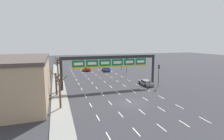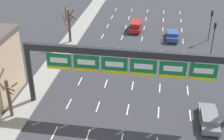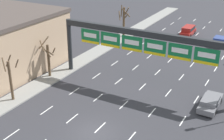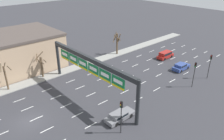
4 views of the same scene
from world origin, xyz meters
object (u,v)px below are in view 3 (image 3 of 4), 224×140
at_px(car_grey, 210,102).
at_px(tree_bare_closest, 11,77).
at_px(car_blue, 220,41).
at_px(suv_red, 188,30).
at_px(tree_bare_second, 124,20).
at_px(sign_gantry, 144,43).
at_px(tree_bare_third, 48,57).

bearing_deg(car_grey, tree_bare_closest, -155.24).
relative_size(car_blue, tree_bare_closest, 0.84).
bearing_deg(suv_red, tree_bare_closest, -106.23).
height_order(suv_red, tree_bare_second, tree_bare_second).
xyz_separation_m(car_blue, tree_bare_closest, (-16.11, -30.70, 2.05)).
distance_m(sign_gantry, tree_bare_closest, 15.33).
relative_size(car_blue, tree_bare_second, 0.78).
xyz_separation_m(car_blue, tree_bare_third, (-16.63, -23.81, 1.99)).
height_order(car_grey, tree_bare_third, tree_bare_third).
bearing_deg(tree_bare_second, tree_bare_closest, -90.15).
bearing_deg(car_blue, suv_red, 153.69).
bearing_deg(suv_red, tree_bare_third, -111.06).
height_order(car_blue, suv_red, suv_red).
distance_m(sign_gantry, car_blue, 21.78).
xyz_separation_m(car_grey, suv_red, (-9.73, 24.77, 0.24)).
distance_m(sign_gantry, suv_red, 24.27).
xyz_separation_m(sign_gantry, car_grey, (8.32, -1.01, -4.95)).
xyz_separation_m(car_grey, tree_bare_third, (-20.09, -2.14, 2.08)).
bearing_deg(tree_bare_closest, car_grey, 24.76).
xyz_separation_m(car_blue, tree_bare_second, (-16.03, -3.89, 2.45)).
bearing_deg(car_grey, tree_bare_third, -173.93).
xyz_separation_m(suv_red, tree_bare_closest, (-9.84, -33.80, 1.90)).
xyz_separation_m(car_blue, suv_red, (-6.26, 3.10, 0.14)).
bearing_deg(tree_bare_second, sign_gantry, -56.31).
bearing_deg(tree_bare_third, car_blue, 55.07).
bearing_deg(car_blue, car_grey, -80.92).
bearing_deg(car_grey, car_blue, 99.08).
distance_m(sign_gantry, tree_bare_third, 12.52).
xyz_separation_m(tree_bare_second, tree_bare_third, (-0.59, -19.92, -0.46)).
relative_size(car_grey, tree_bare_third, 0.94).
distance_m(suv_red, tree_bare_closest, 35.25).
distance_m(car_grey, suv_red, 26.61).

